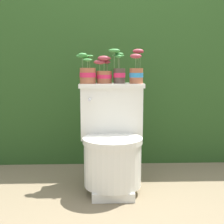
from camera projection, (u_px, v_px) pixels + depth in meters
name	position (u px, v px, depth m)	size (l,w,h in m)	color
ground_plane	(126.00, 195.00, 2.13)	(12.00, 12.00, 0.00)	#75664C
hedge_backdrop	(118.00, 67.00, 3.13)	(3.59, 0.85, 1.73)	#284C1E
toilet	(112.00, 143.00, 2.21)	(0.47, 0.54, 0.75)	silver
potted_plant_left	(87.00, 72.00, 2.27)	(0.14, 0.12, 0.22)	#9E5638
potted_plant_midleft	(104.00, 73.00, 2.30)	(0.13, 0.12, 0.20)	#9E5638
potted_plant_middle	(119.00, 70.00, 2.29)	(0.12, 0.11, 0.25)	#47382D
potted_plant_midright	(136.00, 71.00, 2.28)	(0.11, 0.10, 0.25)	#9E5638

